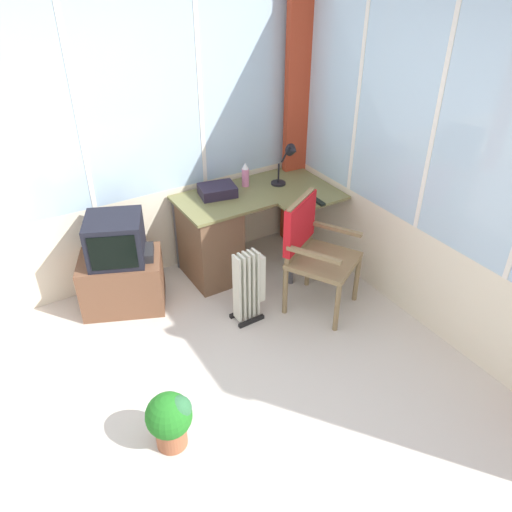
% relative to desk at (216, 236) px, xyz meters
% --- Properties ---
extents(ground, '(4.92, 4.87, 0.06)m').
position_rel_desk_xyz_m(ground, '(-0.90, -1.60, -0.42)').
color(ground, beige).
extents(north_window_panel, '(3.92, 0.07, 2.54)m').
position_rel_desk_xyz_m(north_window_panel, '(-0.90, 0.36, 0.88)').
color(north_window_panel, '#F0E5C6').
rests_on(north_window_panel, ground).
extents(east_window_panel, '(0.07, 3.87, 2.54)m').
position_rel_desk_xyz_m(east_window_panel, '(1.09, -1.60, 0.88)').
color(east_window_panel, '#F0E5C6').
rests_on(east_window_panel, ground).
extents(curtain_corner, '(0.23, 0.09, 2.44)m').
position_rel_desk_xyz_m(curtain_corner, '(0.96, 0.23, 0.83)').
color(curtain_corner, '#B23D23').
rests_on(curtain_corner, ground).
extents(desk, '(1.34, 0.82, 0.72)m').
position_rel_desk_xyz_m(desk, '(0.00, 0.00, 0.00)').
color(desk, olive).
rests_on(desk, ground).
extents(desk_lamp, '(0.22, 0.19, 0.38)m').
position_rel_desk_xyz_m(desk_lamp, '(0.72, -0.03, 0.58)').
color(desk_lamp, black).
rests_on(desk_lamp, desk).
extents(tv_remote, '(0.05, 0.15, 0.02)m').
position_rel_desk_xyz_m(tv_remote, '(0.73, -0.46, 0.34)').
color(tv_remote, black).
rests_on(tv_remote, desk).
extents(spray_bottle, '(0.06, 0.06, 0.22)m').
position_rel_desk_xyz_m(spray_bottle, '(0.38, 0.14, 0.43)').
color(spray_bottle, pink).
rests_on(spray_bottle, desk).
extents(paper_tray, '(0.34, 0.28, 0.09)m').
position_rel_desk_xyz_m(paper_tray, '(0.08, 0.10, 0.38)').
color(paper_tray, '#261F31').
rests_on(paper_tray, desk).
extents(wooden_armchair, '(0.66, 0.66, 0.94)m').
position_rel_desk_xyz_m(wooden_armchair, '(0.44, -0.75, 0.20)').
color(wooden_armchair, olive).
rests_on(wooden_armchair, ground).
extents(tv_on_stand, '(0.76, 0.65, 0.81)m').
position_rel_desk_xyz_m(tv_on_stand, '(-0.86, -0.01, -0.03)').
color(tv_on_stand, brown).
rests_on(tv_on_stand, ground).
extents(space_heater, '(0.27, 0.18, 0.61)m').
position_rel_desk_xyz_m(space_heater, '(-0.07, -0.68, -0.08)').
color(space_heater, silver).
rests_on(space_heater, ground).
extents(potted_plant, '(0.28, 0.28, 0.39)m').
position_rel_desk_xyz_m(potted_plant, '(-1.07, -1.47, -0.17)').
color(potted_plant, '#A45C3B').
rests_on(potted_plant, ground).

